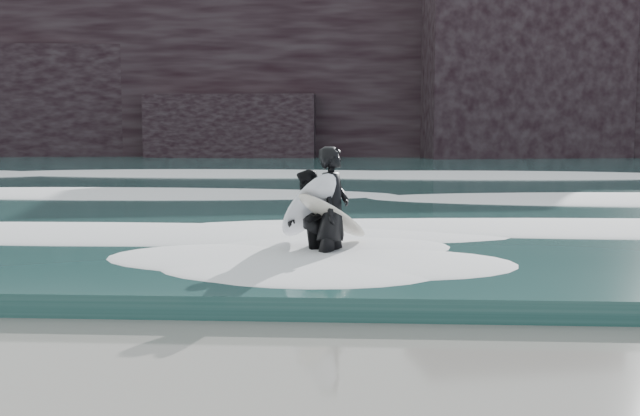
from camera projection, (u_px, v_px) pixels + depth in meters
The scene contains 7 objects.
sea at pixel (366, 173), 35.05m from camera, with size 90.00×52.00×0.30m, color #214B47.
headland at pixel (367, 81), 51.42m from camera, with size 70.00×9.00×10.00m, color black.
foam_near at pixel (365, 224), 15.17m from camera, with size 60.00×3.20×0.20m, color white.
foam_mid at pixel (365, 192), 22.12m from camera, with size 60.00×4.00×0.24m, color white.
foam_far at pixel (366, 171), 31.05m from camera, with size 60.00×4.80×0.30m, color white.
surfer_left at pixel (328, 210), 12.31m from camera, with size 1.39×2.17×1.96m.
surfer_right at pixel (311, 220), 12.55m from camera, with size 1.45×2.07×1.59m.
Camera 1 is at (0.03, -6.07, 2.31)m, focal length 45.00 mm.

